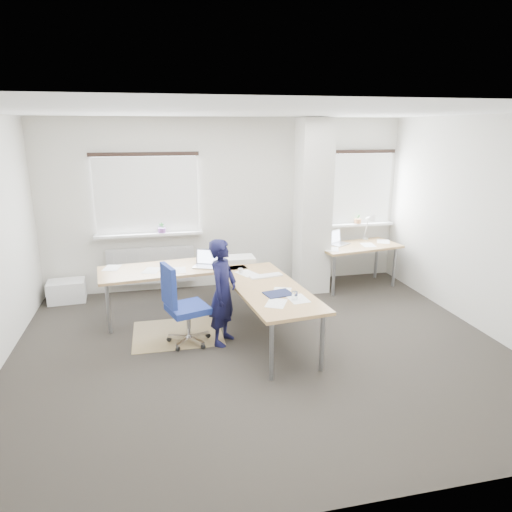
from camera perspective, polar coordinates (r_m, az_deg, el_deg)
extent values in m
plane|color=black|center=(5.74, 0.73, -11.57)|extent=(6.00, 6.00, 0.00)
cube|color=beige|center=(7.65, -3.56, 6.45)|extent=(6.00, 0.04, 2.80)
cube|color=beige|center=(3.00, 12.01, -8.98)|extent=(6.00, 0.04, 2.80)
cube|color=beige|center=(6.60, 27.07, 3.24)|extent=(0.04, 5.00, 2.80)
cube|color=white|center=(5.10, 0.85, 17.61)|extent=(6.00, 5.00, 0.04)
cube|color=beige|center=(7.45, 7.11, 6.02)|extent=(0.50, 0.50, 2.78)
cube|color=white|center=(7.50, -13.48, 7.40)|extent=(1.60, 0.04, 1.20)
cube|color=white|center=(7.46, -13.48, 7.36)|extent=(1.60, 0.02, 1.20)
cube|color=white|center=(7.55, -13.19, 2.67)|extent=(1.70, 0.20, 0.04)
cube|color=white|center=(8.27, 12.56, 8.20)|extent=(1.20, 0.04, 1.20)
cube|color=white|center=(8.23, 12.67, 8.16)|extent=(1.20, 0.02, 1.20)
cube|color=white|center=(8.31, 12.50, 3.90)|extent=(1.30, 0.20, 0.04)
cube|color=silver|center=(7.70, -12.94, -1.14)|extent=(1.40, 0.10, 0.60)
cylinder|color=#6D3A81|center=(7.51, -11.69, 3.17)|extent=(0.12, 0.12, 0.08)
imported|color=#265F2B|center=(7.50, -11.71, 3.49)|extent=(0.09, 0.06, 0.17)
cylinder|color=#9D663C|center=(8.28, 12.59, 4.28)|extent=(0.12, 0.12, 0.08)
imported|color=#265F2B|center=(8.27, 12.60, 4.56)|extent=(0.09, 0.07, 0.17)
cube|color=olive|center=(6.23, -9.77, -9.48)|extent=(1.16, 0.98, 0.01)
cube|color=white|center=(7.76, -22.58, -4.06)|extent=(0.58, 0.43, 0.33)
cube|color=olive|center=(6.55, -10.45, -1.60)|extent=(2.08, 1.03, 0.04)
cube|color=olive|center=(5.68, 1.54, -4.05)|extent=(1.03, 2.08, 0.04)
cylinder|color=gray|center=(6.32, -17.96, -6.28)|extent=(0.05, 0.05, 0.69)
cylinder|color=gray|center=(6.89, -18.13, -4.48)|extent=(0.05, 0.05, 0.69)
cylinder|color=gray|center=(7.12, -3.53, -3.03)|extent=(0.05, 0.05, 0.69)
cylinder|color=gray|center=(4.96, 1.96, -11.75)|extent=(0.05, 0.05, 0.69)
cylinder|color=gray|center=(5.19, 8.27, -10.63)|extent=(0.05, 0.05, 0.69)
cylinder|color=gray|center=(6.70, 1.19, -4.23)|extent=(0.05, 0.05, 0.69)
cube|color=#B7B7BC|center=(6.50, -6.33, -1.31)|extent=(0.39, 0.34, 0.01)
cube|color=#B7B7BC|center=(6.57, -6.09, -0.08)|extent=(0.32, 0.16, 0.22)
cube|color=silver|center=(6.57, -6.09, -0.08)|extent=(0.28, 0.14, 0.19)
cube|color=white|center=(6.05, 1.25, -2.50)|extent=(0.46, 0.21, 0.02)
cube|color=#141A37|center=(5.43, 2.80, -4.72)|extent=(0.36, 0.30, 0.01)
cube|color=beige|center=(6.73, -2.17, -0.38)|extent=(0.46, 0.33, 0.07)
imported|color=white|center=(6.19, -1.94, -1.87)|extent=(0.07, 0.07, 0.07)
cylinder|color=silver|center=(5.25, 4.86, -4.98)|extent=(0.07, 0.07, 0.10)
cube|color=olive|center=(7.86, 12.57, 1.21)|extent=(1.50, 0.93, 0.04)
cylinder|color=gray|center=(7.44, 9.70, -2.39)|extent=(0.05, 0.05, 0.69)
cylinder|color=gray|center=(8.13, 16.90, -1.31)|extent=(0.05, 0.05, 0.69)
cylinder|color=gray|center=(7.85, 7.77, -1.35)|extent=(0.05, 0.05, 0.69)
cylinder|color=gray|center=(8.50, 14.79, -0.40)|extent=(0.05, 0.05, 0.69)
cube|color=#B7B7BC|center=(7.83, 10.40, 1.47)|extent=(0.40, 0.37, 0.01)
cube|color=#B7B7BC|center=(7.87, 9.75, 2.42)|extent=(0.30, 0.21, 0.22)
cube|color=silver|center=(7.87, 9.75, 2.42)|extent=(0.26, 0.18, 0.19)
cylinder|color=silver|center=(8.30, 13.53, 2.12)|extent=(0.10, 0.10, 0.02)
cylinder|color=silver|center=(8.26, 13.61, 3.40)|extent=(0.02, 0.16, 0.38)
cylinder|color=silver|center=(8.11, 14.08, 4.74)|extent=(0.02, 0.29, 0.13)
cone|color=silver|center=(7.99, 14.51, 4.40)|extent=(0.14, 0.16, 0.17)
cube|color=navy|center=(5.77, -8.52, -6.53)|extent=(0.58, 0.58, 0.08)
cube|color=navy|center=(5.57, -10.88, -3.68)|extent=(0.18, 0.40, 0.50)
cylinder|color=silver|center=(5.84, -8.44, -8.27)|extent=(0.06, 0.06, 0.34)
cylinder|color=black|center=(6.03, -6.01, -9.85)|extent=(0.07, 0.05, 0.06)
cylinder|color=black|center=(6.18, -8.53, -9.30)|extent=(0.03, 0.06, 0.06)
cylinder|color=black|center=(6.01, -10.82, -10.17)|extent=(0.07, 0.05, 0.06)
cylinder|color=black|center=(5.75, -9.76, -11.38)|extent=(0.06, 0.07, 0.06)
cylinder|color=black|center=(5.76, -6.64, -11.16)|extent=(0.06, 0.07, 0.06)
imported|color=black|center=(5.67, -4.16, -4.52)|extent=(0.53, 0.59, 1.35)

